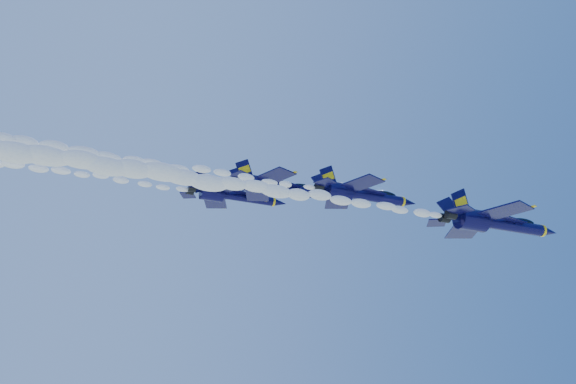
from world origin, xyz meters
name	(u,v)px	position (x,y,z in m)	size (l,w,h in m)	color
jet_lead	(495,223)	(22.21, -11.77, 149.03)	(19.77, 16.22, 7.35)	#090736
smoke_trail_jet_lead	(215,181)	(-18.39, -11.77, 148.51)	(64.30, 2.68, 2.41)	white
jet_second	(359,194)	(3.59, -6.95, 152.22)	(16.12, 13.22, 5.99)	#090736
smoke_trail_jet_second	(62,149)	(-35.45, -6.95, 151.73)	(64.30, 2.18, 1.96)	white
jet_third	(276,187)	(-5.20, 2.11, 155.47)	(16.41, 13.46, 6.10)	#090736
jet_fourth	(232,195)	(-9.82, 8.99, 155.98)	(16.10, 13.21, 5.98)	#090736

